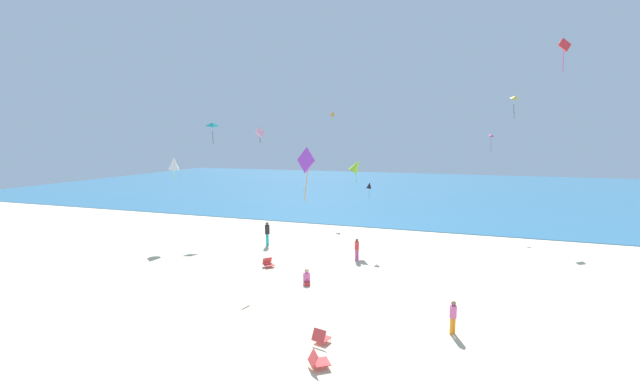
{
  "coord_description": "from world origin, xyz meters",
  "views": [
    {
      "loc": [
        6.73,
        -14.07,
        7.72
      ],
      "look_at": [
        0.0,
        5.96,
        4.96
      ],
      "focal_mm": 22.56,
      "sensor_mm": 36.0,
      "label": 1
    }
  ],
  "objects_px": {
    "beach_chair_far_left": "(321,337)",
    "beach_chair_near_camera": "(318,360)",
    "person_2": "(357,248)",
    "kite_purple": "(306,162)",
    "kite_teal": "(212,124)",
    "kite_yellow": "(515,98)",
    "kite_pink": "(260,132)",
    "person_0": "(453,315)",
    "beach_chair_mid_beach": "(268,263)",
    "kite_white": "(174,164)",
    "person_3": "(307,278)",
    "kite_orange": "(333,114)",
    "kite_lime": "(356,166)",
    "kite_black": "(369,186)",
    "kite_red": "(565,46)",
    "kite_magenta": "(492,136)",
    "person_1": "(267,232)"
  },
  "relations": [
    {
      "from": "person_2",
      "to": "kite_black",
      "type": "height_order",
      "value": "kite_black"
    },
    {
      "from": "beach_chair_far_left",
      "to": "person_2",
      "type": "bearing_deg",
      "value": 19.78
    },
    {
      "from": "beach_chair_far_left",
      "to": "kite_lime",
      "type": "relative_size",
      "value": 0.41
    },
    {
      "from": "person_2",
      "to": "kite_white",
      "type": "relative_size",
      "value": 0.81
    },
    {
      "from": "beach_chair_far_left",
      "to": "kite_lime",
      "type": "distance_m",
      "value": 16.15
    },
    {
      "from": "kite_white",
      "to": "person_3",
      "type": "bearing_deg",
      "value": -23.91
    },
    {
      "from": "kite_white",
      "to": "kite_purple",
      "type": "bearing_deg",
      "value": -37.27
    },
    {
      "from": "beach_chair_mid_beach",
      "to": "kite_pink",
      "type": "height_order",
      "value": "kite_pink"
    },
    {
      "from": "beach_chair_mid_beach",
      "to": "kite_black",
      "type": "height_order",
      "value": "kite_black"
    },
    {
      "from": "person_1",
      "to": "kite_yellow",
      "type": "xyz_separation_m",
      "value": [
        17.33,
        11.41,
        10.14
      ]
    },
    {
      "from": "kite_pink",
      "to": "kite_teal",
      "type": "bearing_deg",
      "value": 138.82
    },
    {
      "from": "kite_teal",
      "to": "kite_purple",
      "type": "bearing_deg",
      "value": -47.54
    },
    {
      "from": "beach_chair_near_camera",
      "to": "beach_chair_far_left",
      "type": "xyz_separation_m",
      "value": [
        -0.42,
        1.58,
        0.01
      ]
    },
    {
      "from": "person_3",
      "to": "person_0",
      "type": "bearing_deg",
      "value": 40.94
    },
    {
      "from": "kite_teal",
      "to": "kite_magenta",
      "type": "relative_size",
      "value": 1.18
    },
    {
      "from": "beach_chair_far_left",
      "to": "person_0",
      "type": "bearing_deg",
      "value": -49.5
    },
    {
      "from": "person_2",
      "to": "kite_red",
      "type": "bearing_deg",
      "value": -172.18
    },
    {
      "from": "person_3",
      "to": "kite_orange",
      "type": "bearing_deg",
      "value": 168.55
    },
    {
      "from": "kite_yellow",
      "to": "kite_pink",
      "type": "bearing_deg",
      "value": -136.6
    },
    {
      "from": "kite_teal",
      "to": "kite_black",
      "type": "distance_m",
      "value": 14.51
    },
    {
      "from": "person_1",
      "to": "kite_magenta",
      "type": "xyz_separation_m",
      "value": [
        15.73,
        11.99,
        7.01
      ]
    },
    {
      "from": "kite_pink",
      "to": "person_1",
      "type": "bearing_deg",
      "value": 111.23
    },
    {
      "from": "beach_chair_near_camera",
      "to": "kite_white",
      "type": "height_order",
      "value": "kite_white"
    },
    {
      "from": "kite_yellow",
      "to": "kite_lime",
      "type": "relative_size",
      "value": 1.09
    },
    {
      "from": "beach_chair_mid_beach",
      "to": "kite_orange",
      "type": "bearing_deg",
      "value": 135.26
    },
    {
      "from": "kite_yellow",
      "to": "kite_purple",
      "type": "xyz_separation_m",
      "value": [
        -9.74,
        -23.52,
        -4.25
      ]
    },
    {
      "from": "beach_chair_near_camera",
      "to": "kite_lime",
      "type": "xyz_separation_m",
      "value": [
        -2.7,
        16.59,
        5.53
      ]
    },
    {
      "from": "kite_red",
      "to": "kite_teal",
      "type": "bearing_deg",
      "value": 157.68
    },
    {
      "from": "person_2",
      "to": "kite_magenta",
      "type": "bearing_deg",
      "value": -88.66
    },
    {
      "from": "person_1",
      "to": "person_2",
      "type": "xyz_separation_m",
      "value": [
        7.06,
        -1.48,
        -0.18
      ]
    },
    {
      "from": "kite_lime",
      "to": "kite_teal",
      "type": "bearing_deg",
      "value": 177.55
    },
    {
      "from": "beach_chair_far_left",
      "to": "person_0",
      "type": "xyz_separation_m",
      "value": [
        4.75,
        2.41,
        0.52
      ]
    },
    {
      "from": "kite_orange",
      "to": "kite_magenta",
      "type": "xyz_separation_m",
      "value": [
        14.84,
        -1.54,
        -2.31
      ]
    },
    {
      "from": "person_0",
      "to": "kite_teal",
      "type": "bearing_deg",
      "value": 6.12
    },
    {
      "from": "kite_orange",
      "to": "kite_lime",
      "type": "bearing_deg",
      "value": -64.95
    },
    {
      "from": "kite_pink",
      "to": "kite_orange",
      "type": "relative_size",
      "value": 0.98
    },
    {
      "from": "kite_pink",
      "to": "beach_chair_mid_beach",
      "type": "bearing_deg",
      "value": -45.07
    },
    {
      "from": "beach_chair_mid_beach",
      "to": "person_3",
      "type": "distance_m",
      "value": 3.82
    },
    {
      "from": "kite_pink",
      "to": "kite_black",
      "type": "xyz_separation_m",
      "value": [
        5.82,
        4.98,
        -3.6
      ]
    },
    {
      "from": "beach_chair_far_left",
      "to": "beach_chair_near_camera",
      "type": "bearing_deg",
      "value": -151.48
    },
    {
      "from": "kite_purple",
      "to": "kite_magenta",
      "type": "height_order",
      "value": "kite_magenta"
    },
    {
      "from": "kite_white",
      "to": "kite_magenta",
      "type": "xyz_separation_m",
      "value": [
        23.05,
        12.76,
        2.1
      ]
    },
    {
      "from": "kite_pink",
      "to": "kite_orange",
      "type": "bearing_deg",
      "value": 91.77
    },
    {
      "from": "beach_chair_near_camera",
      "to": "beach_chair_far_left",
      "type": "height_order",
      "value": "beach_chair_far_left"
    },
    {
      "from": "beach_chair_mid_beach",
      "to": "kite_teal",
      "type": "xyz_separation_m",
      "value": [
        -8.68,
        7.7,
        8.74
      ]
    },
    {
      "from": "kite_yellow",
      "to": "kite_purple",
      "type": "bearing_deg",
      "value": -112.5
    },
    {
      "from": "kite_red",
      "to": "kite_yellow",
      "type": "bearing_deg",
      "value": 88.64
    },
    {
      "from": "kite_red",
      "to": "kite_pink",
      "type": "height_order",
      "value": "kite_red"
    },
    {
      "from": "kite_red",
      "to": "kite_magenta",
      "type": "distance_m",
      "value": 18.72
    },
    {
      "from": "kite_purple",
      "to": "kite_teal",
      "type": "relative_size",
      "value": 1.08
    }
  ]
}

